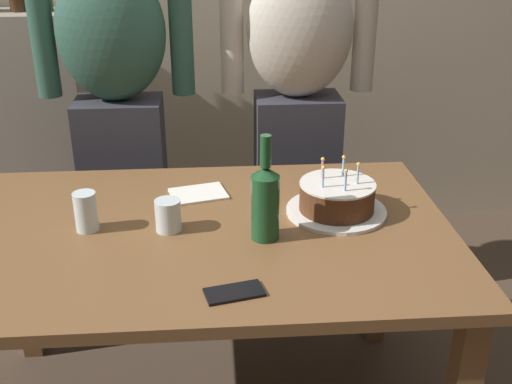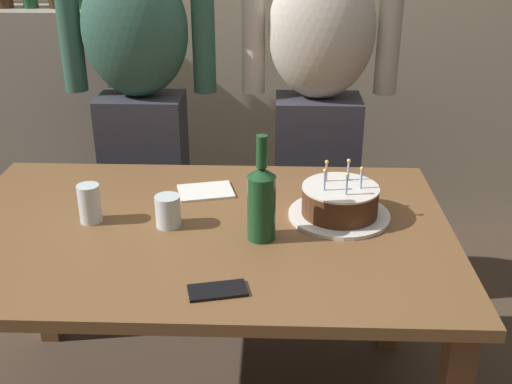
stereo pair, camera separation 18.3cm
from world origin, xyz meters
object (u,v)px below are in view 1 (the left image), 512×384
object	(u,v)px
water_glass_far	(168,216)
cell_phone	(234,292)
birthday_cake	(337,199)
water_glass_near	(86,212)
person_woman_cardigan	(298,107)
napkin_stack	(198,194)
person_man_bearded	(118,111)
wine_bottle	(265,200)

from	to	relation	value
water_glass_far	cell_phone	distance (m)	0.39
birthday_cake	cell_phone	bearing A→B (deg)	-128.34
water_glass_near	person_woman_cardigan	distance (m)	1.04
birthday_cake	water_glass_near	distance (m)	0.75
birthday_cake	napkin_stack	world-z (taller)	birthday_cake
cell_phone	person_woman_cardigan	world-z (taller)	person_woman_cardigan
water_glass_near	birthday_cake	bearing A→B (deg)	4.34
napkin_stack	person_man_bearded	bearing A→B (deg)	121.04
wine_bottle	person_woman_cardigan	xyz separation A→B (m)	(0.20, 0.83, 0.02)
wine_bottle	napkin_stack	xyz separation A→B (m)	(-0.19, 0.31, -0.11)
wine_bottle	cell_phone	world-z (taller)	wine_bottle
birthday_cake	water_glass_near	size ratio (longest dim) A/B	2.62
napkin_stack	person_woman_cardigan	world-z (taller)	person_woman_cardigan
person_man_bearded	person_woman_cardigan	bearing A→B (deg)	-180.00
wine_bottle	person_woman_cardigan	bearing A→B (deg)	76.15
birthday_cake	cell_phone	size ratio (longest dim) A/B	2.16
water_glass_near	person_man_bearded	xyz separation A→B (m)	(0.01, 0.74, 0.07)
water_glass_near	napkin_stack	world-z (taller)	water_glass_near
water_glass_near	wine_bottle	xyz separation A→B (m)	(0.52, -0.09, 0.06)
cell_phone	person_man_bearded	xyz separation A→B (m)	(-0.41, 1.11, 0.13)
birthday_cake	water_glass_far	xyz separation A→B (m)	(-0.51, -0.08, 0.00)
cell_phone	wine_bottle	bearing A→B (deg)	57.12
birthday_cake	cell_phone	distance (m)	0.54
birthday_cake	wine_bottle	distance (m)	0.28
water_glass_near	cell_phone	xyz separation A→B (m)	(0.42, -0.37, -0.06)
birthday_cake	water_glass_near	xyz separation A→B (m)	(-0.75, -0.06, 0.01)
cell_phone	person_man_bearded	bearing A→B (deg)	97.03
water_glass_near	person_man_bearded	world-z (taller)	person_man_bearded
person_woman_cardigan	water_glass_far	bearing A→B (deg)	57.77
birthday_cake	water_glass_far	world-z (taller)	birthday_cake
birthday_cake	person_man_bearded	world-z (taller)	person_man_bearded
water_glass_far	wine_bottle	distance (m)	0.29
birthday_cake	person_man_bearded	size ratio (longest dim) A/B	0.19
cell_phone	person_man_bearded	distance (m)	1.19
birthday_cake	person_man_bearded	distance (m)	1.02
wine_bottle	cell_phone	xyz separation A→B (m)	(-0.10, -0.28, -0.11)
birthday_cake	person_woman_cardigan	world-z (taller)	person_woman_cardigan
birthday_cake	person_woman_cardigan	bearing A→B (deg)	92.49
birthday_cake	wine_bottle	xyz separation A→B (m)	(-0.23, -0.14, 0.07)
birthday_cake	person_woman_cardigan	size ratio (longest dim) A/B	0.19
water_glass_near	napkin_stack	xyz separation A→B (m)	(0.32, 0.22, -0.06)
water_glass_far	person_woman_cardigan	bearing A→B (deg)	57.77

